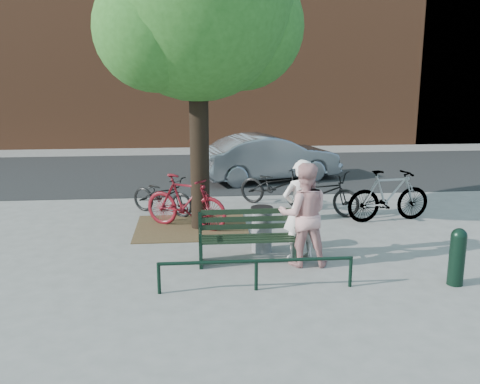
{
  "coord_description": "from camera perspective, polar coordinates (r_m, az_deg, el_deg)",
  "views": [
    {
      "loc": [
        -0.95,
        -8.93,
        3.41
      ],
      "look_at": [
        -0.05,
        1.0,
        1.06
      ],
      "focal_mm": 40.0,
      "sensor_mm": 36.0,
      "label": 1
    }
  ],
  "objects": [
    {
      "name": "bicycle_e",
      "position": [
        12.8,
        8.69,
        0.03
      ],
      "size": [
        1.91,
        1.8,
        1.03
      ],
      "primitive_type": "imported",
      "rotation": [
        0.0,
        0.0,
        0.85
      ],
      "color": "black",
      "rests_on": "ground"
    },
    {
      "name": "townhouse_row",
      "position": [
        25.11,
        -2.71,
        19.75
      ],
      "size": [
        45.0,
        4.0,
        14.0
      ],
      "color": "brown",
      "rests_on": "ground"
    },
    {
      "name": "bicycle_d",
      "position": [
        12.41,
        15.58,
        -0.38
      ],
      "size": [
        2.01,
        0.79,
        1.17
      ],
      "primitive_type": "imported",
      "rotation": [
        0.0,
        0.0,
        1.7
      ],
      "color": "gray",
      "rests_on": "ground"
    },
    {
      "name": "road",
      "position": [
        17.78,
        -1.99,
        2.23
      ],
      "size": [
        40.0,
        7.0,
        0.01
      ],
      "primitive_type": "cube",
      "color": "black",
      "rests_on": "ground"
    },
    {
      "name": "guard_railing",
      "position": [
        8.34,
        1.75,
        -7.86
      ],
      "size": [
        3.06,
        0.06,
        0.51
      ],
      "color": "black",
      "rests_on": "ground"
    },
    {
      "name": "park_bench",
      "position": [
        9.52,
        0.83,
        -4.67
      ],
      "size": [
        1.74,
        0.54,
        0.97
      ],
      "color": "black",
      "rests_on": "ground"
    },
    {
      "name": "ground",
      "position": [
        9.6,
        0.87,
        -7.53
      ],
      "size": [
        90.0,
        90.0,
        0.0
      ],
      "primitive_type": "plane",
      "color": "gray",
      "rests_on": "ground"
    },
    {
      "name": "dirt_pit",
      "position": [
        11.63,
        -5.18,
        -3.78
      ],
      "size": [
        2.4,
        2.0,
        0.02
      ],
      "primitive_type": "cube",
      "color": "brown",
      "rests_on": "ground"
    },
    {
      "name": "parked_car",
      "position": [
        16.27,
        3.12,
        3.68
      ],
      "size": [
        4.52,
        2.57,
        1.41
      ],
      "primitive_type": "imported",
      "rotation": [
        0.0,
        0.0,
        1.84
      ],
      "color": "slate",
      "rests_on": "ground"
    },
    {
      "name": "person_left",
      "position": [
        9.6,
        6.44,
        -1.9
      ],
      "size": [
        0.74,
        0.57,
        1.82
      ],
      "primitive_type": "imported",
      "rotation": [
        0.0,
        0.0,
        3.36
      ],
      "color": "white",
      "rests_on": "ground"
    },
    {
      "name": "street_tree",
      "position": [
        11.17,
        -4.3,
        18.42
      ],
      "size": [
        4.2,
        3.8,
        6.5
      ],
      "color": "black",
      "rests_on": "ground"
    },
    {
      "name": "litter_bin",
      "position": [
        10.06,
        2.34,
        -3.95
      ],
      "size": [
        0.42,
        0.42,
        0.86
      ],
      "color": "gray",
      "rests_on": "ground"
    },
    {
      "name": "person_right",
      "position": [
        9.31,
        6.82,
        -2.4
      ],
      "size": [
        0.93,
        0.75,
        1.82
      ],
      "primitive_type": "imported",
      "rotation": [
        0.0,
        0.0,
        3.07
      ],
      "color": "tan",
      "rests_on": "ground"
    },
    {
      "name": "bicycle_b",
      "position": [
        11.49,
        -5.82,
        -1.04
      ],
      "size": [
        1.96,
        1.44,
        1.17
      ],
      "primitive_type": "imported",
      "rotation": [
        0.0,
        0.0,
        1.06
      ],
      "color": "#5D0D14",
      "rests_on": "ground"
    },
    {
      "name": "bicycle_c",
      "position": [
        13.3,
        3.79,
        0.64
      ],
      "size": [
        1.98,
        1.65,
        1.02
      ],
      "primitive_type": "imported",
      "rotation": [
        0.0,
        0.0,
        0.97
      ],
      "color": "black",
      "rests_on": "ground"
    },
    {
      "name": "bicycle_a",
      "position": [
        12.68,
        -8.28,
        -0.37
      ],
      "size": [
        1.75,
        1.47,
        0.9
      ],
      "primitive_type": "imported",
      "rotation": [
        0.0,
        0.0,
        0.96
      ],
      "color": "black",
      "rests_on": "ground"
    },
    {
      "name": "bollard",
      "position": [
        9.18,
        22.17,
        -6.21
      ],
      "size": [
        0.25,
        0.25,
        0.94
      ],
      "color": "black",
      "rests_on": "ground"
    }
  ]
}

